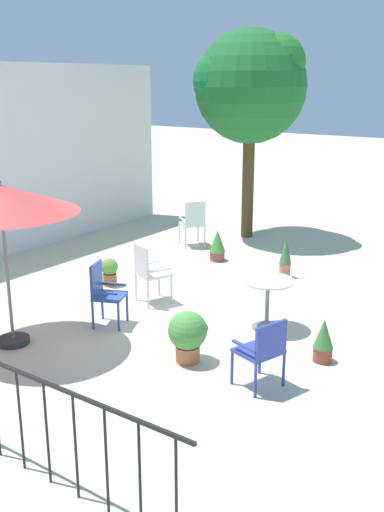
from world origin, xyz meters
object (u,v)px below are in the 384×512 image
Objects in this scene: patio_chair_0 at (104,290)px; potted_plant_1 at (323,340)px; patio_chair_2 at (148,270)px; patio_chair_1 at (263,348)px; potted_plant_5 at (188,334)px; cafe_table_0 at (268,295)px; shade_tree at (250,86)px; patio_umbrella_0 at (1,200)px; patio_chair_3 at (193,221)px; potted_plant_2 at (110,271)px; potted_plant_3 at (217,245)px; potted_plant_0 at (285,256)px.

potted_plant_1 is (0.72, -3.10, -0.24)m from patio_chair_0.
patio_chair_1 is at bearing -116.17° from patio_chair_2.
patio_chair_2 is 2.19m from potted_plant_5.
shade_tree is at bearing 33.45° from cafe_table_0.
patio_chair_1 is at bearing -75.30° from patio_umbrella_0.
patio_umbrella_0 is 3.35× the size of potted_plant_5.
patio_chair_3 is at bearing 23.38° from patio_chair_2.
potted_plant_2 is (-2.92, -0.28, -0.30)m from patio_chair_3.
potted_plant_3 is at bearing 6.62° from patio_chair_0.
patio_chair_1 is (-6.05, -3.75, -2.81)m from shade_tree.
cafe_table_0 is 1.55× the size of potted_plant_2.
potted_plant_5 is at bearing -127.58° from patio_chair_2.
potted_plant_2 is at bearing 60.42° from potted_plant_5.
patio_umbrella_0 is 2.25× the size of patio_chair_3.
patio_umbrella_0 reaches higher than potted_plant_3.
cafe_table_0 is 0.81× the size of patio_chair_0.
cafe_table_0 is at bearing -135.02° from potted_plant_3.
patio_chair_3 reaches higher than potted_plant_0.
shade_tree is 5.33m from potted_plant_2.
patio_umbrella_0 is 1.98m from patio_chair_0.
patio_chair_0 is at bearing -161.56° from patio_chair_3.
potted_plant_5 is at bearing -119.58° from potted_plant_2.
potted_plant_3 is (-0.58, -0.99, -0.25)m from patio_chair_3.
patio_chair_3 is 2.95m from potted_plant_2.
potted_plant_2 is 2.45m from potted_plant_3.
patio_chair_2 is at bearing 95.35° from cafe_table_0.
patio_chair_1 is 1.26× the size of potted_plant_5.
cafe_table_0 is at bearing 26.83° from patio_chair_1.
patio_chair_0 is at bearing -178.02° from patio_chair_2.
patio_chair_2 is 3.48m from patio_chair_3.
potted_plant_0 is at bearing -46.58° from potted_plant_2.
potted_plant_5 is (-0.27, -1.69, -0.15)m from patio_chair_0.
patio_chair_2 reaches higher than potted_plant_1.
shade_tree is at bearing 43.52° from potted_plant_0.
potted_plant_5 is (-5.98, -2.64, -2.94)m from shade_tree.
cafe_table_0 is 1.56m from potted_plant_5.
patio_chair_3 is at bearing 51.91° from potted_plant_1.
patio_umbrella_0 is 2.97× the size of cafe_table_0.
patio_chair_0 is at bearing -173.38° from potted_plant_3.
patio_chair_2 is 1.55× the size of potted_plant_3.
patio_chair_0 is 2.82m from patio_chair_1.
potted_plant_3 is at bearing 49.96° from potted_plant_1.
patio_chair_2 is (-4.65, -0.91, -2.75)m from shade_tree.
patio_chair_0 is (-5.71, -0.95, -2.78)m from shade_tree.
patio_chair_0 is 0.96× the size of patio_chair_2.
patio_chair_0 reaches higher than cafe_table_0.
patio_chair_1 is at bearing -96.84° from patio_chair_0.
patio_chair_0 is at bearing 83.16° from patio_chair_1.
patio_chair_1 is at bearing -137.41° from patio_chair_3.
patio_chair_1 is 5.16m from potted_plant_3.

